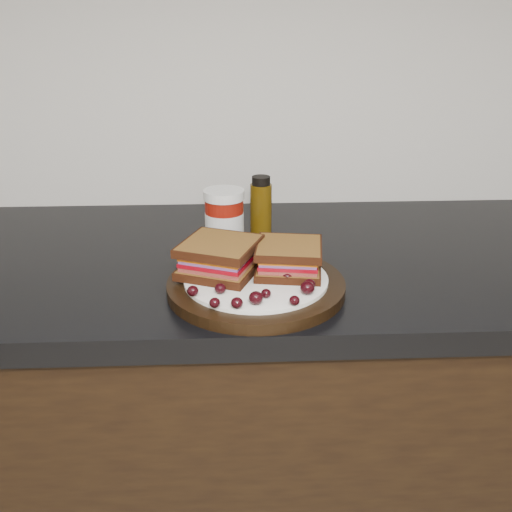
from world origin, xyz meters
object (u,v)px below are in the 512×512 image
Objects in this scene: sandwich_left at (220,257)px; condiment_jar at (224,219)px; plate at (256,286)px; oil_bottle at (261,206)px.

condiment_jar reaches higher than sandwich_left.
sandwich_left is 0.17m from condiment_jar.
plate is 0.07m from sandwich_left.
condiment_jar is (-0.05, 0.19, 0.05)m from plate.
plate is 2.48× the size of sandwich_left.
sandwich_left is at bearing -92.39° from condiment_jar.
plate is at bearing -75.44° from condiment_jar.
condiment_jar is 0.10m from oil_bottle.
sandwich_left is 0.25m from oil_bottle.
sandwich_left is at bearing 158.47° from plate.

